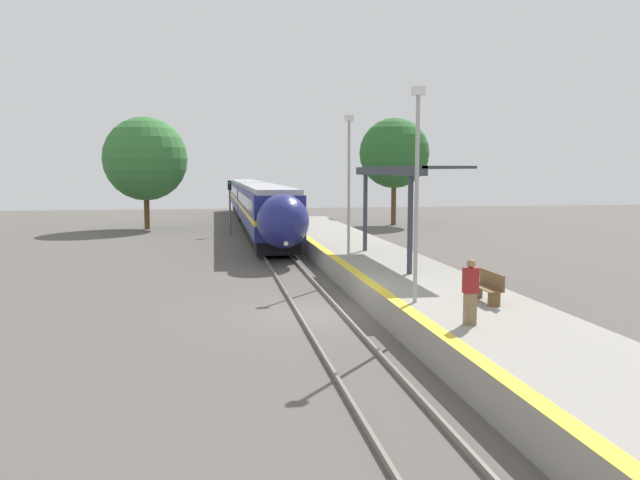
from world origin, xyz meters
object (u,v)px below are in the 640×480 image
at_px(train, 255,202).
at_px(lamppost_mid, 349,179).
at_px(platform_bench, 488,286).
at_px(person_waiting, 470,291).
at_px(railway_signal, 230,202).
at_px(lamppost_near, 417,182).

relative_size(train, lamppost_mid, 7.72).
distance_m(train, lamppost_mid, 27.04).
bearing_deg(train, platform_bench, -83.05).
relative_size(person_waiting, railway_signal, 0.41).
bearing_deg(lamppost_mid, person_waiting, -87.61).
bearing_deg(lamppost_mid, lamppost_near, -90.00).
bearing_deg(person_waiting, train, 94.17).
relative_size(train, platform_bench, 29.87).
bearing_deg(person_waiting, lamppost_near, 100.10).
distance_m(railway_signal, lamppost_mid, 20.99).
bearing_deg(train, lamppost_mid, -85.04).
bearing_deg(person_waiting, platform_bench, 56.90).
height_order(railway_signal, lamppost_near, lamppost_near).
xyz_separation_m(railway_signal, lamppost_near, (4.57, -29.51, 1.91)).
bearing_deg(lamppost_mid, train, 94.96).
height_order(platform_bench, lamppost_near, lamppost_near).
xyz_separation_m(person_waiting, railway_signal, (-5.07, 32.30, 0.72)).
bearing_deg(railway_signal, train, 70.87).
relative_size(platform_bench, lamppost_near, 0.26).
distance_m(train, platform_bench, 36.57).
relative_size(platform_bench, person_waiting, 0.97).
xyz_separation_m(platform_bench, lamppost_near, (-2.10, 0.34, 3.01)).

